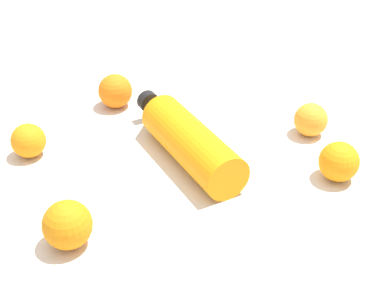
{
  "coord_description": "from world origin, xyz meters",
  "views": [
    {
      "loc": [
        -0.72,
        -0.44,
        0.57
      ],
      "look_at": [
        -0.01,
        -0.01,
        0.04
      ],
      "focal_mm": 52.46,
      "sensor_mm": 36.0,
      "label": 1
    }
  ],
  "objects_px": {
    "orange_0": "(115,91)",
    "orange_1": "(28,141)",
    "orange_3": "(339,162)",
    "orange_2": "(311,120)",
    "orange_4": "(67,225)",
    "water_bottle": "(185,137)"
  },
  "relations": [
    {
      "from": "orange_0",
      "to": "orange_4",
      "type": "height_order",
      "value": "orange_4"
    },
    {
      "from": "orange_0",
      "to": "orange_4",
      "type": "distance_m",
      "value": 0.42
    },
    {
      "from": "orange_3",
      "to": "orange_2",
      "type": "bearing_deg",
      "value": 39.57
    },
    {
      "from": "orange_1",
      "to": "orange_3",
      "type": "xyz_separation_m",
      "value": [
        0.22,
        -0.5,
        0.0
      ]
    },
    {
      "from": "orange_3",
      "to": "water_bottle",
      "type": "bearing_deg",
      "value": 106.26
    },
    {
      "from": "water_bottle",
      "to": "orange_1",
      "type": "height_order",
      "value": "water_bottle"
    },
    {
      "from": "orange_0",
      "to": "orange_2",
      "type": "relative_size",
      "value": 1.1
    },
    {
      "from": "orange_2",
      "to": "orange_4",
      "type": "height_order",
      "value": "orange_4"
    },
    {
      "from": "orange_4",
      "to": "orange_1",
      "type": "bearing_deg",
      "value": 57.05
    },
    {
      "from": "orange_0",
      "to": "orange_1",
      "type": "xyz_separation_m",
      "value": [
        -0.23,
        0.02,
        -0.0
      ]
    },
    {
      "from": "orange_3",
      "to": "orange_4",
      "type": "height_order",
      "value": "orange_4"
    },
    {
      "from": "orange_2",
      "to": "orange_1",
      "type": "bearing_deg",
      "value": 128.89
    },
    {
      "from": "water_bottle",
      "to": "orange_4",
      "type": "xyz_separation_m",
      "value": [
        -0.28,
        0.02,
        -0.0
      ]
    },
    {
      "from": "orange_2",
      "to": "orange_3",
      "type": "distance_m",
      "value": 0.15
    },
    {
      "from": "orange_1",
      "to": "orange_2",
      "type": "relative_size",
      "value": 0.97
    },
    {
      "from": "orange_3",
      "to": "orange_4",
      "type": "xyz_separation_m",
      "value": [
        -0.36,
        0.28,
        0.0
      ]
    },
    {
      "from": "orange_0",
      "to": "orange_3",
      "type": "xyz_separation_m",
      "value": [
        -0.01,
        -0.48,
        -0.0
      ]
    },
    {
      "from": "water_bottle",
      "to": "orange_3",
      "type": "distance_m",
      "value": 0.27
    },
    {
      "from": "orange_0",
      "to": "orange_2",
      "type": "xyz_separation_m",
      "value": [
        0.1,
        -0.39,
        -0.0
      ]
    },
    {
      "from": "orange_1",
      "to": "orange_3",
      "type": "height_order",
      "value": "orange_3"
    },
    {
      "from": "water_bottle",
      "to": "orange_0",
      "type": "bearing_deg",
      "value": 8.93
    },
    {
      "from": "orange_2",
      "to": "orange_3",
      "type": "bearing_deg",
      "value": -140.43
    }
  ]
}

